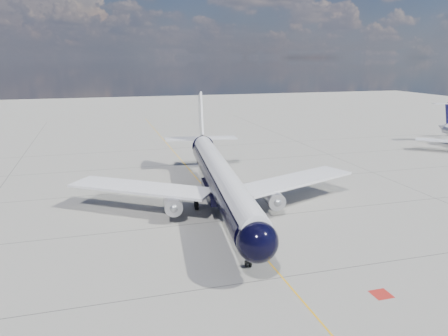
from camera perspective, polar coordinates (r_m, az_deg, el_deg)
The scene contains 4 objects.
ground at distance 72.07m, azimuth -3.62°, elevation -1.30°, with size 320.00×320.00×0.00m, color gray.
taxiway_centerline at distance 67.38m, azimuth -2.68°, elevation -2.39°, with size 0.16×160.00×0.01m, color #E4A00C.
red_marking at distance 40.25m, azimuth 19.85°, elevation -15.25°, with size 1.60×1.60×0.01m, color maroon.
main_airliner at distance 56.76m, azimuth -0.58°, elevation -1.09°, with size 38.71×47.40×13.70m.
Camera 1 is at (-15.04, -37.80, 19.23)m, focal length 35.00 mm.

